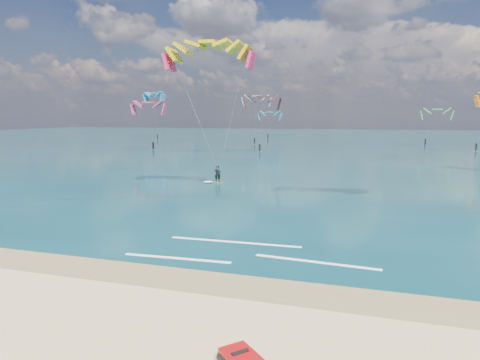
# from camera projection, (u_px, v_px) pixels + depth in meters

# --- Properties ---
(ground) EXTENTS (320.00, 320.00, 0.00)m
(ground) POSITION_uv_depth(u_px,v_px,m) (313.00, 169.00, 51.61)
(ground) COLOR tan
(ground) RESTS_ON ground
(wet_sand_strip) EXTENTS (320.00, 2.40, 0.01)m
(wet_sand_strip) POSITION_uv_depth(u_px,v_px,m) (188.00, 279.00, 16.62)
(wet_sand_strip) COLOR brown
(wet_sand_strip) RESTS_ON ground
(sea) EXTENTS (320.00, 200.00, 0.04)m
(sea) POSITION_uv_depth(u_px,v_px,m) (345.00, 140.00, 112.14)
(sea) COLOR #093135
(sea) RESTS_ON ground
(kitesurfer_main) EXTENTS (7.71, 7.22, 13.35)m
(kitesurfer_main) POSITION_uv_depth(u_px,v_px,m) (213.00, 108.00, 36.50)
(kitesurfer_main) COLOR gold
(kitesurfer_main) RESTS_ON sea
(shoreline_foam) EXTENTS (11.19, 3.60, 0.01)m
(shoreline_foam) POSITION_uv_depth(u_px,v_px,m) (243.00, 252.00, 19.72)
(shoreline_foam) COLOR white
(shoreline_foam) RESTS_ON ground
(distant_kites) EXTENTS (80.33, 44.76, 12.27)m
(distant_kites) POSITION_uv_depth(u_px,v_px,m) (273.00, 123.00, 89.68)
(distant_kites) COLOR orange
(distant_kites) RESTS_ON ground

